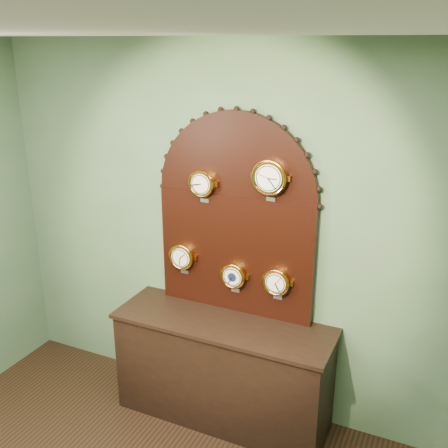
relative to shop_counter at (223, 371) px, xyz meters
The scene contains 8 objects.
wall_back 1.04m from the shop_counter, 90.00° to the left, with size 4.00×4.00×0.00m, color #4A6847.
shop_counter is the anchor object (origin of this frame).
display_board 1.25m from the shop_counter, 90.00° to the left, with size 1.26×0.06×1.53m.
roman_clock 1.44m from the shop_counter, 146.40° to the left, with size 0.20×0.08×0.25m.
arabic_clock 1.54m from the shop_counter, 29.03° to the left, with size 0.25×0.08×0.30m.
hygrometer 0.92m from the shop_counter, 159.57° to the left, with size 0.20×0.08×0.26m.
barometer 0.75m from the shop_counter, 83.48° to the left, with size 0.19×0.08×0.25m.
tide_clock 0.85m from the shop_counter, 23.70° to the left, with size 0.20×0.08×0.25m.
Camera 1 is at (1.42, -0.83, 2.77)m, focal length 42.02 mm.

